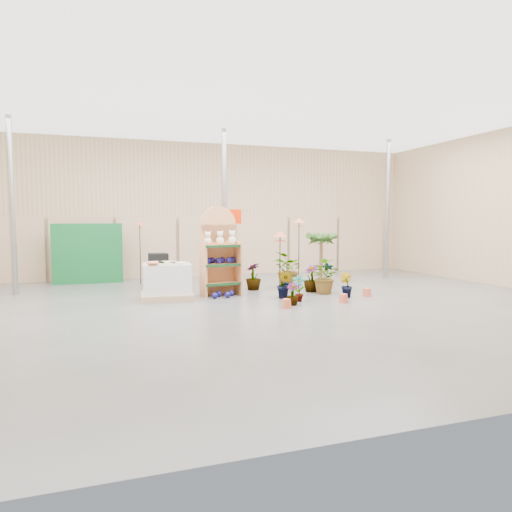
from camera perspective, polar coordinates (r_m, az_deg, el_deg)
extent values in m
cube|color=#4C4C4B|center=(10.11, 1.08, -6.63)|extent=(15.00, 12.00, 0.10)
cube|color=white|center=(10.26, 1.12, 19.46)|extent=(15.00, 12.00, 0.10)
cube|color=tan|center=(15.75, -6.30, 5.76)|extent=(15.00, 0.10, 4.50)
cylinder|color=gray|center=(13.04, -28.21, 5.51)|extent=(0.14, 0.14, 4.50)
cylinder|color=gray|center=(15.58, 16.11, 5.62)|extent=(0.14, 0.14, 4.50)
cylinder|color=gray|center=(13.27, -3.98, 6.01)|extent=(0.14, 0.14, 4.50)
cube|color=tan|center=(15.53, -28.34, 0.65)|extent=(1.90, 0.06, 2.00)
cube|color=tan|center=(15.31, -20.95, 0.84)|extent=(1.90, 0.06, 2.00)
cube|color=tan|center=(15.35, -13.48, 1.03)|extent=(1.90, 0.06, 2.00)
cube|color=tan|center=(15.65, -6.16, 1.19)|extent=(1.90, 0.06, 2.00)
cube|color=tan|center=(16.19, 0.77, 1.33)|extent=(1.90, 0.06, 2.00)
cube|color=tan|center=(16.95, 7.17, 1.44)|extent=(1.90, 0.06, 2.00)
cube|color=tan|center=(17.91, 12.96, 1.52)|extent=(1.90, 0.06, 2.00)
cube|color=tan|center=(11.77, -4.74, -0.41)|extent=(0.95, 0.18, 1.79)
cylinder|color=tan|center=(11.73, -4.77, 3.94)|extent=(0.95, 0.18, 0.95)
cube|color=tan|center=(11.57, -4.40, -3.38)|extent=(0.96, 0.62, 0.04)
cube|color=#0F3819|center=(11.32, -4.08, -3.56)|extent=(0.90, 0.13, 0.06)
cube|color=tan|center=(11.52, -4.41, -1.05)|extent=(0.96, 0.62, 0.04)
cube|color=#0F3819|center=(11.26, -4.09, -1.17)|extent=(0.90, 0.13, 0.06)
cube|color=tan|center=(11.48, -4.43, 1.30)|extent=(0.96, 0.62, 0.04)
cube|color=#0F3819|center=(11.23, -4.10, 1.23)|extent=(0.90, 0.13, 0.06)
cube|color=tan|center=(11.43, -6.61, -1.64)|extent=(0.10, 0.53, 1.37)
cube|color=tan|center=(11.64, -2.25, -1.50)|extent=(0.10, 0.53, 1.37)
sphere|color=#EEDDC6|center=(11.46, -6.04, 1.86)|extent=(0.19, 0.19, 0.19)
sphere|color=#EEDDC6|center=(11.46, -6.05, 2.65)|extent=(0.15, 0.15, 0.15)
sphere|color=#EEDDC6|center=(11.54, -4.51, 1.92)|extent=(0.20, 0.20, 0.20)
sphere|color=#EEDDC6|center=(11.53, -4.51, 2.73)|extent=(0.15, 0.15, 0.15)
sphere|color=#EEDDC6|center=(11.62, -3.00, 1.97)|extent=(0.21, 0.21, 0.21)
sphere|color=#EEDDC6|center=(11.61, -3.00, 2.80)|extent=(0.15, 0.15, 0.15)
sphere|color=navy|center=(11.41, -6.03, -0.61)|extent=(0.16, 0.16, 0.16)
sphere|color=navy|center=(11.56, -5.51, -0.54)|extent=(0.16, 0.16, 0.16)
sphere|color=navy|center=(11.47, -4.72, -0.58)|extent=(0.16, 0.16, 0.16)
sphere|color=navy|center=(11.63, -4.22, -0.50)|extent=(0.16, 0.16, 0.16)
sphere|color=navy|center=(11.54, -3.42, -0.54)|extent=(0.16, 0.16, 0.16)
sphere|color=navy|center=(11.69, -2.94, -0.47)|extent=(0.16, 0.16, 0.16)
sphere|color=navy|center=(11.15, -5.17, -4.94)|extent=(0.15, 0.15, 0.15)
sphere|color=navy|center=(11.42, -4.66, -4.71)|extent=(0.15, 0.15, 0.15)
sphere|color=navy|center=(11.23, -3.57, -4.87)|extent=(0.15, 0.15, 0.15)
sphere|color=navy|center=(11.50, -3.10, -4.64)|extent=(0.15, 0.15, 0.15)
cube|color=tan|center=(11.23, -11.06, -4.94)|extent=(1.29, 1.10, 0.15)
cube|color=white|center=(11.17, -11.09, -2.76)|extent=(1.18, 0.99, 0.71)
cylinder|color=beige|center=(10.95, -12.33, -0.95)|extent=(0.40, 0.40, 0.04)
cylinder|color=beige|center=(10.97, -11.02, -0.92)|extent=(0.40, 0.40, 0.04)
cylinder|color=beige|center=(11.01, -9.71, -0.88)|extent=(0.40, 0.40, 0.04)
cylinder|color=beige|center=(11.25, -12.49, -0.81)|extent=(0.40, 0.40, 0.04)
cylinder|color=beige|center=(11.27, -11.22, -0.78)|extent=(0.40, 0.40, 0.04)
cube|color=black|center=(12.73, -12.08, -3.04)|extent=(0.50, 0.50, 0.50)
cube|color=black|center=(12.67, -12.11, -0.80)|extent=(0.50, 0.50, 0.50)
cube|color=#0E5825|center=(14.59, -20.28, 0.30)|extent=(2.00, 0.30, 1.80)
cylinder|color=gray|center=(12.84, -2.96, 0.93)|extent=(0.05, 0.05, 2.20)
cube|color=red|center=(12.77, -2.93, 4.95)|extent=(0.50, 0.03, 0.40)
cylinder|color=black|center=(11.13, 3.01, -1.71)|extent=(0.02, 0.02, 1.40)
cylinder|color=#CB5437|center=(11.08, 3.02, 1.88)|extent=(0.30, 0.30, 0.02)
cone|color=#CB5437|center=(11.07, 3.03, 2.76)|extent=(0.34, 0.34, 0.14)
cylinder|color=black|center=(12.77, 5.37, -0.18)|extent=(0.02, 0.02, 1.72)
cylinder|color=#CB5437|center=(12.73, 5.40, 3.69)|extent=(0.30, 0.30, 0.02)
cone|color=#CB5437|center=(12.73, 5.41, 4.46)|extent=(0.34, 0.34, 0.14)
cylinder|color=black|center=(13.93, -14.27, -0.06)|extent=(0.02, 0.02, 1.65)
cylinder|color=#CB5437|center=(13.89, -14.34, 3.34)|extent=(0.30, 0.30, 0.02)
cone|color=#CB5437|center=(13.89, -14.35, 4.04)|extent=(0.34, 0.34, 0.14)
cylinder|color=brown|center=(13.20, 8.13, -1.00)|extent=(0.10, 0.10, 1.29)
imported|color=#254915|center=(11.29, 3.44, -3.00)|extent=(0.43, 0.52, 0.86)
imported|color=#254915|center=(11.10, 3.58, -3.56)|extent=(0.48, 0.49, 0.69)
imported|color=#254915|center=(11.96, 8.33, -2.56)|extent=(0.83, 0.91, 0.88)
imported|color=#254915|center=(12.22, 6.92, -2.77)|extent=(0.53, 0.53, 0.72)
imported|color=#254915|center=(13.35, 8.91, -2.24)|extent=(0.44, 0.41, 0.69)
imported|color=#254915|center=(12.51, 3.53, -3.06)|extent=(0.36, 0.35, 0.51)
imported|color=#254915|center=(12.95, 4.15, -1.68)|extent=(0.82, 0.94, 1.01)
imported|color=#254915|center=(10.28, 4.59, -4.77)|extent=(0.38, 0.38, 0.50)
imported|color=#254915|center=(10.72, 5.37, -4.03)|extent=(0.40, 0.37, 0.63)
imported|color=#254915|center=(11.47, 11.16, -3.57)|extent=(0.37, 0.41, 0.61)
imported|color=#254915|center=(12.43, -0.33, -2.56)|extent=(0.57, 0.57, 0.74)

